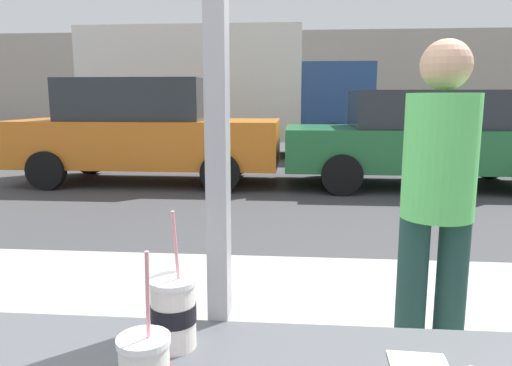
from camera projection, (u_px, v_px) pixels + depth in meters
The scene contains 9 objects.
ground_plane at pixel (286, 177), 9.17m from camera, with size 60.00×60.00×0.00m, color #424244.
sidewalk_strip at pixel (262, 340), 2.88m from camera, with size 16.00×2.80×0.11m, color #B2ADA3.
building_facade_far at pixel (293, 84), 19.78m from camera, with size 28.00×1.20×4.14m, color #A89E8E.
soda_cup_left at pixel (173, 312), 1.06m from camera, with size 0.10×0.10×0.32m.
napkin_wrapper at pixel (419, 364), 1.00m from camera, with size 0.12×0.09×0.00m, color white.
parked_car_orange at pixel (144, 131), 8.50m from camera, with size 4.67×1.91×1.82m.
parked_car_green at pixel (424, 138), 8.11m from camera, with size 4.66×2.01×1.62m.
box_truck at pixel (221, 89), 12.54m from camera, with size 7.28×2.44×3.23m.
pedestrian at pixel (437, 198), 2.17m from camera, with size 0.32×0.32×1.63m.
Camera 1 is at (0.19, -1.07, 1.49)m, focal length 33.67 mm.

